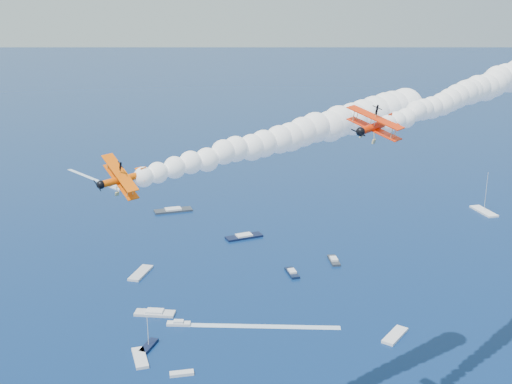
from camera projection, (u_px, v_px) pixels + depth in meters
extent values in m
cube|color=silver|center=(179.00, 324.00, 162.64)|extent=(6.21, 3.00, 0.70)
cube|color=silver|center=(140.00, 358.00, 147.35)|extent=(4.19, 9.19, 0.70)
cube|color=white|center=(116.00, 188.00, 276.54)|extent=(7.75, 9.42, 0.70)
cube|color=#2B3039|center=(334.00, 260.00, 201.08)|extent=(2.93, 8.18, 0.70)
cube|color=#2E333D|center=(173.00, 210.00, 247.49)|extent=(14.98, 6.78, 0.70)
cube|color=#0D1832|center=(292.00, 273.00, 192.17)|extent=(3.23, 7.95, 0.70)
cube|color=black|center=(149.00, 346.00, 152.41)|extent=(4.77, 6.86, 0.70)
cube|color=silver|center=(182.00, 373.00, 141.34)|extent=(5.39, 1.93, 0.70)
cube|color=white|center=(484.00, 211.00, 246.49)|extent=(5.56, 13.65, 0.70)
cube|color=silver|center=(141.00, 273.00, 192.09)|extent=(7.57, 11.54, 0.70)
cube|color=black|center=(244.00, 237.00, 220.71)|extent=(13.39, 7.27, 0.70)
cube|color=white|center=(395.00, 335.00, 157.05)|extent=(8.73, 8.94, 0.70)
cube|color=silver|center=(155.00, 313.00, 167.94)|extent=(11.01, 5.88, 0.70)
cube|color=white|center=(265.00, 326.00, 161.91)|extent=(37.69, 9.19, 0.04)
cube|color=white|center=(89.00, 177.00, 293.17)|extent=(23.06, 32.53, 0.04)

